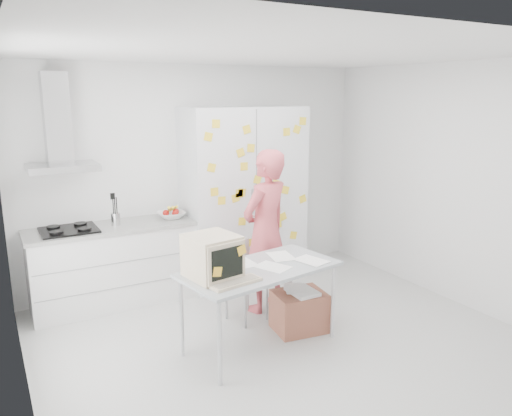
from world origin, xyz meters
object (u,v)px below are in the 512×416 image
person (266,231)px  chair (242,276)px  desk (231,263)px  cardboard_box (299,311)px

person → chair: 0.55m
desk → cardboard_box: bearing=-1.9°
person → cardboard_box: bearing=72.0°
chair → cardboard_box: 0.70m
person → desk: (-0.78, -0.74, -0.01)m
desk → chair: (0.45, 0.65, -0.41)m
desk → cardboard_box: desk is taller
person → cardboard_box: 0.93m
person → chair: (-0.33, -0.09, -0.42)m
desk → chair: size_ratio=1.88×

